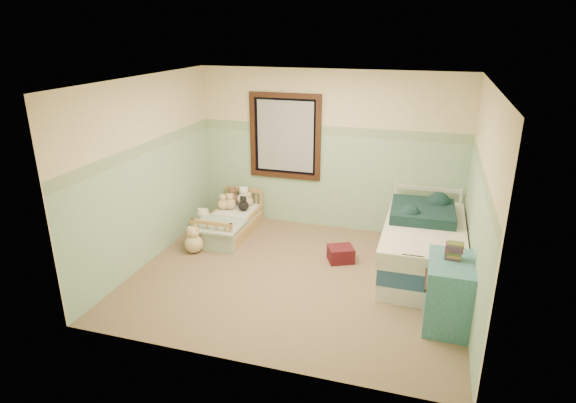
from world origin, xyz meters
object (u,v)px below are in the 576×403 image
(toddler_bed_frame, at_px, (230,228))
(plush_floor_tan, at_px, (194,244))
(dresser, at_px, (448,293))
(floor_book, at_px, (341,258))
(twin_bed_frame, at_px, (421,263))
(plush_floor_cream, at_px, (204,225))
(red_pillow, at_px, (341,254))

(toddler_bed_frame, relative_size, plush_floor_tan, 4.95)
(dresser, distance_m, floor_book, 1.86)
(twin_bed_frame, xyz_separation_m, floor_book, (-1.09, 0.00, -0.10))
(toddler_bed_frame, distance_m, plush_floor_cream, 0.41)
(plush_floor_tan, bearing_deg, red_pillow, 9.35)
(dresser, xyz_separation_m, red_pillow, (-1.39, 1.13, -0.27))
(plush_floor_cream, relative_size, plush_floor_tan, 1.07)
(plush_floor_tan, height_order, dresser, dresser)
(plush_floor_cream, bearing_deg, twin_bed_frame, -4.54)
(plush_floor_tan, distance_m, red_pillow, 2.11)
(floor_book, bearing_deg, twin_bed_frame, 1.85)
(twin_bed_frame, bearing_deg, dresser, -75.52)
(red_pillow, bearing_deg, dresser, -39.24)
(plush_floor_tan, bearing_deg, toddler_bed_frame, 74.43)
(plush_floor_cream, bearing_deg, dresser, -21.65)
(dresser, xyz_separation_m, floor_book, (-1.39, 1.18, -0.36))
(toddler_bed_frame, bearing_deg, red_pillow, -13.37)
(twin_bed_frame, height_order, floor_book, twin_bed_frame)
(dresser, relative_size, floor_book, 2.60)
(red_pillow, xyz_separation_m, floor_book, (-0.00, 0.05, -0.09))
(toddler_bed_frame, distance_m, plush_floor_tan, 0.82)
(toddler_bed_frame, height_order, twin_bed_frame, twin_bed_frame)
(plush_floor_cream, relative_size, twin_bed_frame, 0.15)
(plush_floor_cream, relative_size, dresser, 0.38)
(toddler_bed_frame, distance_m, dresser, 3.62)
(toddler_bed_frame, relative_size, dresser, 1.76)
(red_pillow, relative_size, floor_book, 1.16)
(plush_floor_cream, distance_m, red_pillow, 2.27)
(red_pillow, bearing_deg, plush_floor_cream, 172.15)
(toddler_bed_frame, distance_m, twin_bed_frame, 2.97)
(floor_book, bearing_deg, dresser, -38.37)
(plush_floor_tan, bearing_deg, plush_floor_cream, 104.13)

